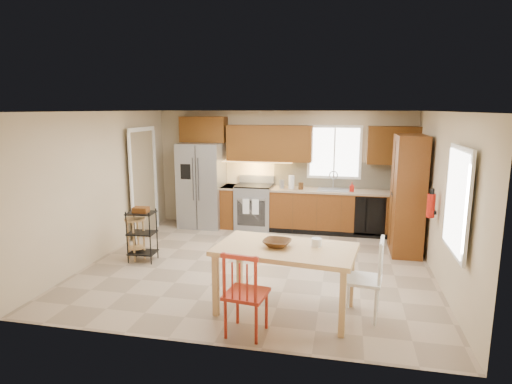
{
  "coord_description": "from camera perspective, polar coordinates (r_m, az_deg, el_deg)",
  "views": [
    {
      "loc": [
        1.35,
        -6.57,
        2.54
      ],
      "look_at": [
        -0.13,
        0.4,
        1.15
      ],
      "focal_mm": 30.0,
      "sensor_mm": 36.0,
      "label": 1
    }
  ],
  "objects": [
    {
      "name": "dishwasher",
      "position": [
        8.75,
        14.95,
        -3.16
      ],
      "size": [
        0.6,
        0.02,
        0.78
      ],
      "primitive_type": "cube",
      "color": "black",
      "rests_on": "floor"
    },
    {
      "name": "dining_table",
      "position": [
        5.52,
        3.9,
        -11.58
      ],
      "size": [
        1.82,
        1.17,
        0.84
      ],
      "primitive_type": null,
      "rotation": [
        0.0,
        0.0,
        -0.13
      ],
      "color": "tan",
      "rests_on": "floor"
    },
    {
      "name": "ceiling",
      "position": [
        6.7,
        0.4,
        10.7
      ],
      "size": [
        5.5,
        5.0,
        0.02
      ],
      "primitive_type": "cube",
      "color": "silver",
      "rests_on": "ground"
    },
    {
      "name": "soap_bottle",
      "position": [
        8.8,
        12.66,
        0.67
      ],
      "size": [
        0.09,
        0.09,
        0.19
      ],
      "primitive_type": "imported",
      "color": "#B2160C",
      "rests_on": "base_cabinet_run"
    },
    {
      "name": "upper_over_fridge",
      "position": [
        9.41,
        -7.0,
        8.29
      ],
      "size": [
        1.0,
        0.35,
        0.55
      ],
      "primitive_type": "cube",
      "color": "#5D320F",
      "rests_on": "wall_back"
    },
    {
      "name": "base_cabinet_narrow",
      "position": [
        9.34,
        -3.52,
        -1.9
      ],
      "size": [
        0.3,
        0.6,
        0.9
      ],
      "primitive_type": "cube",
      "color": "#663112",
      "rests_on": "floor"
    },
    {
      "name": "wall_back",
      "position": [
        9.26,
        3.51,
        3.02
      ],
      "size": [
        5.5,
        0.02,
        2.5
      ],
      "primitive_type": "cube",
      "color": "#CCB793",
      "rests_on": "ground"
    },
    {
      "name": "window_right",
      "position": [
        5.68,
        25.3,
        -1.1
      ],
      "size": [
        0.04,
        1.02,
        1.32
      ],
      "primitive_type": "cube",
      "color": "white",
      "rests_on": "wall_right"
    },
    {
      "name": "paper_towel",
      "position": [
        8.91,
        4.75,
        1.32
      ],
      "size": [
        0.12,
        0.12,
        0.28
      ],
      "primitive_type": "cylinder",
      "color": "white",
      "rests_on": "base_cabinet_run"
    },
    {
      "name": "refrigerator",
      "position": [
        9.35,
        -7.22,
        0.93
      ],
      "size": [
        0.92,
        0.75,
        1.82
      ],
      "primitive_type": "cube",
      "color": "gray",
      "rests_on": "floor"
    },
    {
      "name": "wall_left",
      "position": [
        7.85,
        -19.69,
        0.93
      ],
      "size": [
        0.02,
        5.0,
        2.5
      ],
      "primitive_type": "cube",
      "color": "#CCB793",
      "rests_on": "ground"
    },
    {
      "name": "wall_front",
      "position": [
        4.47,
        -6.1,
        -5.8
      ],
      "size": [
        5.5,
        0.02,
        2.5
      ],
      "primitive_type": "cube",
      "color": "#CCB793",
      "rests_on": "ground"
    },
    {
      "name": "fire_extinguisher",
      "position": [
        6.99,
        22.3,
        -1.69
      ],
      "size": [
        0.12,
        0.12,
        0.36
      ],
      "primitive_type": "cylinder",
      "color": "#B2160C",
      "rests_on": "wall_right"
    },
    {
      "name": "floor",
      "position": [
        7.17,
        0.37,
        -9.71
      ],
      "size": [
        5.5,
        5.5,
        0.0
      ],
      "primitive_type": "plane",
      "color": "tan",
      "rests_on": "ground"
    },
    {
      "name": "chair_red",
      "position": [
        4.96,
        -1.3,
        -13.2
      ],
      "size": [
        0.53,
        0.53,
        1.01
      ],
      "primitive_type": null,
      "rotation": [
        0.0,
        0.0,
        -0.13
      ],
      "color": "#B22E1B",
      "rests_on": "floor"
    },
    {
      "name": "canister_wood",
      "position": [
        8.87,
        5.99,
        0.8
      ],
      "size": [
        0.1,
        0.1,
        0.14
      ],
      "primitive_type": "cylinder",
      "color": "#4D2D14",
      "rests_on": "base_cabinet_run"
    },
    {
      "name": "table_jar",
      "position": [
        5.43,
        8.07,
        -6.9
      ],
      "size": [
        0.15,
        0.15,
        0.16
      ],
      "primitive_type": "cylinder",
      "rotation": [
        0.0,
        0.0,
        -0.13
      ],
      "color": "white",
      "rests_on": "dining_table"
    },
    {
      "name": "range_stove",
      "position": [
        9.19,
        -0.24,
        -2.03
      ],
      "size": [
        0.76,
        0.63,
        0.92
      ],
      "primitive_type": "cube",
      "color": "gray",
      "rests_on": "floor"
    },
    {
      "name": "utility_cart",
      "position": [
        7.48,
        -14.94,
        -5.64
      ],
      "size": [
        0.46,
        0.37,
        0.88
      ],
      "primitive_type": null,
      "rotation": [
        0.0,
        0.0,
        0.06
      ],
      "color": "black",
      "rests_on": "floor"
    },
    {
      "name": "undercab_glow",
      "position": [
        9.13,
        -0.09,
        4.07
      ],
      "size": [
        1.6,
        0.3,
        0.01
      ],
      "primitive_type": "cube",
      "color": "#FFBF66",
      "rests_on": "wall_back"
    },
    {
      "name": "bar_stool",
      "position": [
        7.61,
        -15.71,
        -5.99
      ],
      "size": [
        0.37,
        0.37,
        0.73
      ],
      "primitive_type": null,
      "rotation": [
        0.0,
        0.0,
        -0.04
      ],
      "color": "tan",
      "rests_on": "floor"
    },
    {
      "name": "upper_right_block",
      "position": [
        8.97,
        17.83,
        5.95
      ],
      "size": [
        1.0,
        0.35,
        0.75
      ],
      "primitive_type": "cube",
      "color": "#5D320F",
      "rests_on": "wall_back"
    },
    {
      "name": "window_back",
      "position": [
        9.09,
        10.42,
        5.25
      ],
      "size": [
        1.12,
        0.04,
        1.12
      ],
      "primitive_type": "cube",
      "color": "white",
      "rests_on": "wall_back"
    },
    {
      "name": "upper_left_block",
      "position": [
        9.06,
        1.81,
        6.52
      ],
      "size": [
        1.8,
        0.35,
        0.75
      ],
      "primitive_type": "cube",
      "color": "#5D320F",
      "rests_on": "wall_back"
    },
    {
      "name": "wall_right",
      "position": [
        6.84,
        23.59,
        -0.77
      ],
      "size": [
        0.02,
        5.0,
        2.5
      ],
      "primitive_type": "cube",
      "color": "#CCB793",
      "rests_on": "ground"
    },
    {
      "name": "sink",
      "position": [
        8.93,
        10.18,
        0.03
      ],
      "size": [
        0.62,
        0.46,
        0.16
      ],
      "primitive_type": "cube",
      "color": "gray",
      "rests_on": "base_cabinet_run"
    },
    {
      "name": "pantry",
      "position": [
        7.98,
        19.56,
        -0.36
      ],
      "size": [
        0.5,
        0.95,
        2.1
      ],
      "primitive_type": "cube",
      "color": "#663112",
      "rests_on": "floor"
    },
    {
      "name": "backsplash",
      "position": [
        9.15,
        11.5,
        2.25
      ],
      "size": [
        2.92,
        0.03,
        0.55
      ],
      "primitive_type": "cube",
      "color": "beige",
      "rests_on": "wall_back"
    },
    {
      "name": "canister_steel",
      "position": [
        8.95,
        3.47,
        1.05
      ],
      "size": [
        0.11,
        0.11,
        0.18
      ],
      "primitive_type": "cylinder",
      "color": "gray",
      "rests_on": "base_cabinet_run"
    },
    {
      "name": "chair_white",
      "position": [
        5.5,
        14.02,
        -11.05
      ],
      "size": [
        0.53,
        0.53,
        1.01
      ],
      "primitive_type": null,
      "rotation": [
        0.0,
        0.0,
        1.44
      ],
      "color": "white",
      "rests_on": "floor"
    },
    {
      "name": "doorway",
      "position": [
        8.96,
        -14.85,
        1.1
      ],
      "size": [
        0.04,
        0.95,
        2.1
      ],
      "primitive_type": "cube",
      "color": "#8C7A59",
      "rests_on": "wall_left"
    },
    {
      "name": "table_bowl",
      "position": [
        5.39,
        2.82,
        -7.3
      ],
      "size": [
        0.39,
        0.39,
        0.09
      ],
      "primitive_type": "imported",
      "rotation": [
        0.0,
        0.0,
        -0.13
      ],
      "color": "#4D2D14",
      "rests_on": "dining_table"
    },
    {
      "name": "base_cabinet_run",
      "position": [
        9.01,
        11.3,
        -2.58
      ],
      "size": [
        2.92,
        0.6,
        0.9
      ],
      "primitive_type": "cube",
      "color": "#663112",
      "rests_on": "floor"
    }
  ]
}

